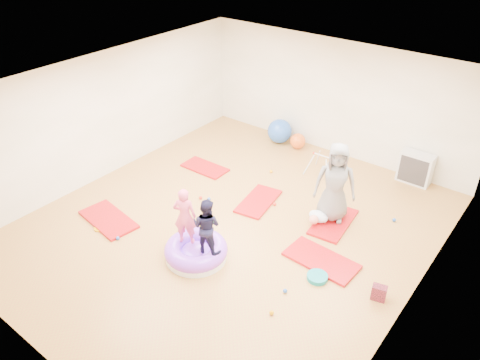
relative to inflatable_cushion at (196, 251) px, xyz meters
The scene contains 19 objects.
room 1.69m from the inflatable_cushion, 95.52° to the left, with size 7.01×8.01×2.81m.
gym_mat_front_left 2.15m from the inflatable_cushion, behind, with size 1.28×0.64×0.05m, color red.
gym_mat_mid_left 3.17m from the inflatable_cushion, 128.78° to the left, with size 1.09×0.55×0.05m, color red.
gym_mat_center_back 2.11m from the inflatable_cushion, 94.02° to the left, with size 1.17×0.58×0.05m, color red.
gym_mat_right 2.23m from the inflatable_cushion, 34.93° to the left, with size 1.29×0.64×0.05m, color red.
gym_mat_rear_right 2.82m from the inflatable_cushion, 59.00° to the left, with size 1.23×0.61×0.05m, color red.
inflatable_cushion is the anchor object (origin of this frame).
child_pink 0.77m from the inflatable_cushion, behind, with size 0.40×0.26×1.10m, color #F4537D.
child_navy 0.76m from the inflatable_cushion, ahead, with size 0.51×0.40×1.05m, color black.
adult_caregiver 2.93m from the inflatable_cushion, 61.43° to the left, with size 0.80×0.52×1.64m, color slate.
infant 2.50m from the inflatable_cushion, 60.99° to the left, with size 0.40×0.40×0.23m.
ball_pit_balls 1.35m from the inflatable_cushion, 83.59° to the left, with size 3.96×3.89×0.07m.
exercise_ball_blue 4.91m from the inflatable_cushion, 106.15° to the left, with size 0.63×0.63×0.63m, color blue.
exercise_ball_orange 4.78m from the inflatable_cushion, 99.71° to the left, with size 0.39×0.39×0.39m, color orange.
infant_play_gym 3.95m from the inflatable_cushion, 85.26° to the left, with size 0.65×0.61×0.50m.
cube_shelf 5.35m from the inflatable_cushion, 66.54° to the left, with size 0.72×0.35×0.72m.
balance_disc 2.16m from the inflatable_cushion, 22.96° to the left, with size 0.36×0.36×0.08m, color #0E808C.
backpack 3.17m from the inflatable_cushion, 19.18° to the left, with size 0.23×0.14×0.27m, color #A01D3A.
yellow_toy 2.13m from the inflatable_cushion, 165.00° to the right, with size 0.20×0.20×0.03m, color #DE9600.
Camera 1 is at (4.66, -5.71, 5.58)m, focal length 35.00 mm.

